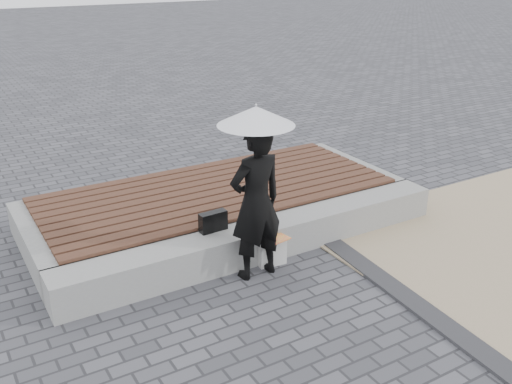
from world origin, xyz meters
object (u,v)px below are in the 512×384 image
seating_ledge (263,239)px  canvas_tote (272,251)px  woman (256,203)px  parasol (256,116)px  handbag (213,221)px

seating_ledge → canvas_tote: size_ratio=14.52×
woman → seating_ledge: bearing=-134.0°
seating_ledge → parasol: size_ratio=4.87×
woman → canvas_tote: bearing=-163.0°
canvas_tote → seating_ledge: bearing=87.4°
woman → handbag: size_ratio=5.37×
parasol → canvas_tote: 1.68m
handbag → canvas_tote: size_ratio=0.95×
seating_ledge → woman: bearing=-130.2°
seating_ledge → parasol: (-0.31, -0.36, 1.63)m
seating_ledge → canvas_tote: 0.26m
seating_ledge → parasol: bearing=-130.2°
woman → canvas_tote: (0.27, 0.10, -0.70)m
seating_ledge → handbag: 0.67m
woman → handbag: 0.68m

